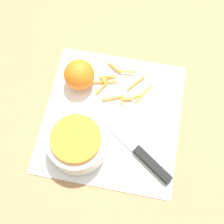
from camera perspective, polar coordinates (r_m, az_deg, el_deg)
name	(u,v)px	position (r m, az deg, el deg)	size (l,w,h in m)	color
ground_plane	(112,117)	(0.80, 0.00, -0.99)	(4.00, 4.00, 0.00)	#9E754C
cutting_board	(112,117)	(0.80, 0.00, -0.91)	(0.36, 0.34, 0.01)	silver
bowl_speckled	(77,143)	(0.74, -6.38, -5.63)	(0.14, 0.14, 0.08)	silver
knife	(145,157)	(0.76, 5.99, -8.19)	(0.16, 0.22, 0.02)	black
orange_left	(79,75)	(0.81, -6.01, 6.78)	(0.08, 0.08, 0.08)	orange
peel_pile	(119,84)	(0.83, 1.33, 5.06)	(0.12, 0.16, 0.01)	orange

